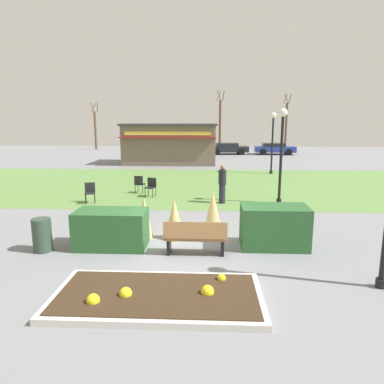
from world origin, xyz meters
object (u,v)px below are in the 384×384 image
at_px(cafe_chair_west, 139,183).
at_px(parked_car_center_slot, 228,148).
at_px(person_strolling, 222,184).
at_px(tree_right_bg, 220,125).
at_px(lamppost_far, 273,135).
at_px(tree_left_bg, 95,129).
at_px(lamppost_mid, 282,144).
at_px(parked_car_west_slot, 177,148).
at_px(food_kiosk, 170,144).
at_px(park_bench, 195,237).
at_px(cafe_chair_east, 151,186).
at_px(tree_center_bg, 286,125).
at_px(parked_car_east_slot, 275,148).
at_px(cafe_chair_center, 90,191).
at_px(trash_bin, 42,235).

relative_size(cafe_chair_west, parked_car_center_slot, 0.20).
distance_m(person_strolling, tree_right_bg, 26.36).
height_order(lamppost_far, tree_left_bg, tree_left_bg).
distance_m(lamppost_mid, parked_car_west_slot, 23.74).
xyz_separation_m(food_kiosk, tree_left_bg, (-10.73, 13.99, 0.80)).
xyz_separation_m(food_kiosk, person_strolling, (3.82, -14.38, -0.80)).
bearing_deg(parked_car_west_slot, person_strolling, -79.98).
xyz_separation_m(park_bench, tree_right_bg, (1.58, 32.38, 2.57)).
xyz_separation_m(lamppost_mid, cafe_chair_east, (-5.82, 1.14, -2.04)).
height_order(food_kiosk, tree_left_bg, tree_left_bg).
bearing_deg(lamppost_far, tree_center_bg, 75.81).
bearing_deg(cafe_chair_west, lamppost_far, 42.31).
height_order(park_bench, parked_car_center_slot, parked_car_center_slot).
bearing_deg(parked_car_east_slot, cafe_chair_center, -117.75).
bearing_deg(lamppost_mid, parked_car_east_slot, 80.41).
bearing_deg(food_kiosk, person_strolling, -75.13).
bearing_deg(person_strolling, cafe_chair_center, -78.00).
xyz_separation_m(trash_bin, food_kiosk, (1.37, 20.44, 1.19)).
bearing_deg(tree_left_bg, cafe_chair_west, -68.29).
distance_m(trash_bin, tree_center_bg, 37.90).
xyz_separation_m(lamppost_far, person_strolling, (-3.64, -8.93, -1.71)).
distance_m(cafe_chair_east, tree_center_bg, 30.46).
xyz_separation_m(parked_car_west_slot, tree_left_bg, (-10.51, 5.53, 1.82)).
bearing_deg(trash_bin, park_bench, -0.70).
distance_m(lamppost_mid, cafe_chair_center, 8.54).
relative_size(trash_bin, tree_center_bg, 0.14).
height_order(parked_car_center_slot, tree_right_bg, tree_right_bg).
relative_size(lamppost_far, person_strolling, 2.41).
height_order(cafe_chair_center, parked_car_center_slot, parked_car_center_slot).
relative_size(trash_bin, parked_car_center_slot, 0.21).
bearing_deg(parked_car_center_slot, person_strolling, -93.46).
xyz_separation_m(park_bench, cafe_chair_center, (-4.86, 5.91, 0.05)).
distance_m(cafe_chair_center, parked_car_center_slot, 24.13).
relative_size(trash_bin, person_strolling, 0.55).
height_order(food_kiosk, cafe_chair_center, food_kiosk).
bearing_deg(lamppost_mid, tree_center_bg, 77.84).
bearing_deg(tree_right_bg, food_kiosk, -110.60).
height_order(trash_bin, parked_car_center_slot, parked_car_center_slot).
bearing_deg(lamppost_far, parked_car_center_slot, 99.23).
bearing_deg(tree_left_bg, trash_bin, -74.80).
height_order(lamppost_far, person_strolling, lamppost_far).
bearing_deg(cafe_chair_center, trash_bin, -84.08).
bearing_deg(parked_car_center_slot, cafe_chair_west, -104.51).
bearing_deg(cafe_chair_east, parked_car_east_slot, 65.92).
relative_size(lamppost_far, tree_center_bg, 0.61).
relative_size(cafe_chair_west, tree_center_bg, 0.13).
xyz_separation_m(food_kiosk, parked_car_west_slot, (-0.22, 8.46, -1.01)).
relative_size(cafe_chair_west, cafe_chair_center, 1.00).
relative_size(lamppost_far, parked_car_center_slot, 0.93).
bearing_deg(parked_car_east_slot, person_strolling, -105.49).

